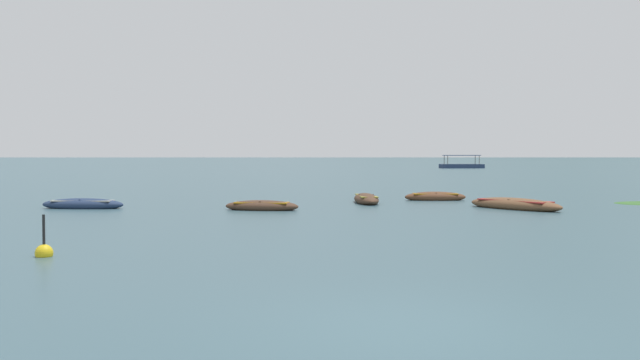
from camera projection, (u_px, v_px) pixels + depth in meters
ground_plane at (266, 157)px, 1502.92m from camera, size 6000.00×6000.00×0.00m
mountain_2 at (162, 129)px, 2168.63m from camera, size 718.75×718.75×180.46m
mountain_3 at (393, 125)px, 2076.42m from camera, size 727.40×727.40×194.33m
mountain_4 at (572, 87)px, 2200.41m from camera, size 1694.51×1694.51×454.70m
rowboat_0 at (514, 205)px, 27.85m from camera, size 3.37×4.45×0.58m
rowboat_2 at (83, 204)px, 28.17m from camera, size 3.58×1.51×0.53m
rowboat_3 at (435, 197)px, 33.33m from camera, size 3.07×1.17×0.54m
rowboat_6 at (366, 199)px, 31.45m from camera, size 1.10×3.80×0.56m
rowboat_7 at (262, 206)px, 27.28m from camera, size 3.17×1.68×0.50m
ferry_0 at (462, 166)px, 121.07m from camera, size 7.75×3.02×2.54m
mooring_buoy at (44, 252)px, 14.68m from camera, size 0.38×0.38×1.03m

